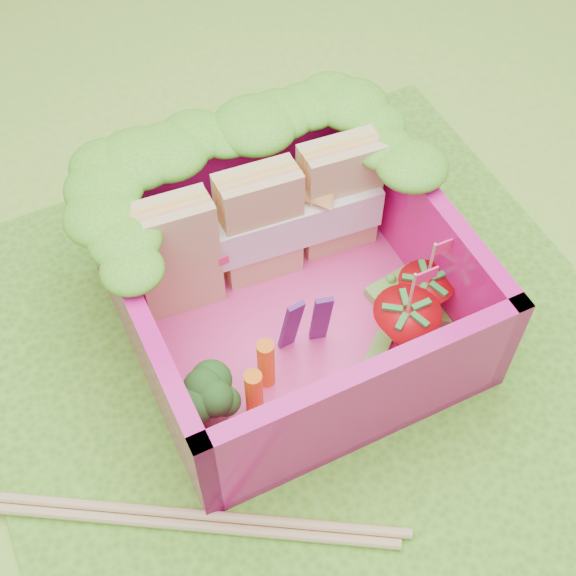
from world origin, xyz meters
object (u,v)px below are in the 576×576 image
Objects in this scene: sandwich_stack at (261,226)px; chopsticks at (135,515)px; bento_box at (289,284)px; broccoli at (210,394)px; strawberry_left at (404,330)px; strawberry_right at (423,297)px.

sandwich_stack reaches higher than chopsticks.
sandwich_stack is at bearing 88.80° from bento_box.
strawberry_left is at bearing -3.56° from broccoli.
strawberry_right is 0.27× the size of chopsticks.
strawberry_left is at bearing -45.82° from bento_box.
broccoli is at bearing -129.57° from sandwich_stack.
strawberry_right is at bearing 34.76° from strawberry_left.
chopsticks is (-1.22, -0.18, -0.17)m from strawberry_left.
sandwich_stack is at bearing 50.43° from broccoli.
broccoli is 0.81m from strawberry_left.
sandwich_stack is 0.73m from strawberry_left.
bento_box is 2.76× the size of strawberry_right.
sandwich_stack is 2.13× the size of strawberry_left.
strawberry_right is (0.50, -0.24, -0.10)m from bento_box.
strawberry_left is at bearing -62.15° from sandwich_stack.
strawberry_left is at bearing -145.24° from strawberry_right.
bento_box is 1.20× the size of sandwich_stack.
bento_box is 0.56m from strawberry_right.
broccoli is (-0.48, -0.58, -0.11)m from sandwich_stack.
sandwich_stack is 0.76m from broccoli.
strawberry_left is 0.20m from strawberry_right.
bento_box is 0.73× the size of chopsticks.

